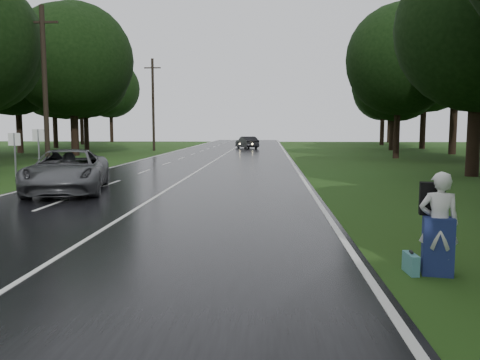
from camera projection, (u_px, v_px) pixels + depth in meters
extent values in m
plane|color=#214213|center=(12.00, 288.00, 7.77)|extent=(160.00, 160.00, 0.00)
cube|color=black|center=(196.00, 172.00, 27.62)|extent=(12.00, 140.00, 0.04)
cube|color=silver|center=(196.00, 172.00, 27.62)|extent=(0.12, 140.00, 0.01)
imported|color=#4D4F53|center=(67.00, 171.00, 18.93)|extent=(4.14, 6.48, 1.66)
imported|color=black|center=(247.00, 142.00, 57.83)|extent=(3.07, 4.62, 1.44)
imported|color=silver|center=(439.00, 224.00, 8.37)|extent=(0.73, 0.55, 1.82)
cube|color=navy|center=(438.00, 246.00, 8.41)|extent=(0.56, 0.43, 1.02)
cube|color=black|center=(432.00, 199.00, 8.59)|extent=(0.45, 0.29, 0.58)
cube|color=teal|center=(411.00, 263.00, 8.53)|extent=(0.18, 0.51, 0.36)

